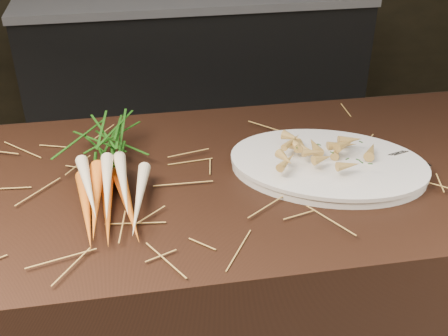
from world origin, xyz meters
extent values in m
cube|color=black|center=(0.00, 0.30, 0.45)|extent=(2.40, 0.70, 0.90)
cube|color=black|center=(0.30, 2.18, 0.40)|extent=(1.80, 0.60, 0.80)
cone|color=orange|center=(-0.16, 0.19, 0.92)|extent=(0.06, 0.26, 0.03)
cone|color=orange|center=(-0.12, 0.20, 0.92)|extent=(0.04, 0.26, 0.03)
cone|color=orange|center=(-0.08, 0.20, 0.92)|extent=(0.07, 0.26, 0.03)
cone|color=orange|center=(-0.14, 0.19, 0.94)|extent=(0.04, 0.26, 0.03)
cone|color=beige|center=(-0.15, 0.20, 0.96)|extent=(0.07, 0.25, 0.04)
cone|color=beige|center=(-0.12, 0.20, 0.97)|extent=(0.03, 0.24, 0.04)
cone|color=beige|center=(-0.08, 0.21, 0.96)|extent=(0.04, 0.25, 0.04)
cone|color=beige|center=(-0.06, 0.18, 0.94)|extent=(0.06, 0.24, 0.03)
ellipsoid|color=#216C13|center=(-0.13, 0.42, 0.95)|extent=(0.17, 0.23, 0.08)
cube|color=silver|center=(0.52, 0.20, 0.93)|extent=(0.17, 0.06, 0.00)
camera|label=1|loc=(-0.04, -0.77, 1.59)|focal=45.00mm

